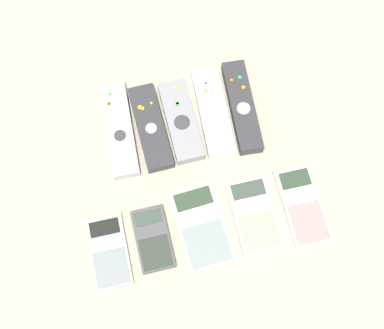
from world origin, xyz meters
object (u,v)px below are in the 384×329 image
calculator_0 (109,252)px  calculator_2 (202,226)px  calculator_1 (153,239)px  calculator_3 (254,215)px  remote_4 (242,107)px  remote_3 (213,113)px  remote_1 (151,127)px  calculator_4 (302,206)px  remote_2 (182,121)px  remote_0 (119,130)px

calculator_0 → calculator_2: size_ratio=0.82×
calculator_1 → calculator_3: bearing=0.1°
remote_4 → remote_3: bearing=-177.2°
remote_1 → calculator_3: remote_1 is taller
remote_1 → calculator_2: (0.05, -0.22, -0.00)m
remote_4 → calculator_4: (0.06, -0.23, -0.01)m
remote_4 → calculator_4: remote_4 is taller
calculator_1 → calculator_2: size_ratio=0.73×
remote_1 → calculator_1: (-0.04, -0.22, -0.00)m
remote_4 → remote_2: bearing=-175.5°
remote_3 → calculator_4: remote_3 is taller
remote_4 → calculator_0: remote_4 is taller
remote_2 → remote_1: bearing=178.3°
calculator_0 → remote_3: bearing=42.3°
remote_2 → calculator_1: remote_2 is taller
remote_0 → calculator_1: 0.23m
remote_2 → remote_0: bearing=174.3°
remote_2 → remote_4: bearing=0.0°
remote_4 → calculator_0: (-0.32, -0.23, -0.01)m
remote_4 → calculator_2: (-0.14, -0.22, -0.01)m
remote_1 → remote_2: bearing=-2.4°
remote_1 → calculator_0: 0.26m
calculator_1 → calculator_4: same height
remote_1 → calculator_4: size_ratio=1.19×
remote_2 → calculator_4: remote_2 is taller
remote_2 → calculator_1: (-0.11, -0.22, -0.00)m
remote_0 → calculator_4: remote_0 is taller
remote_3 → remote_4: remote_4 is taller
remote_1 → remote_4: 0.19m
remote_3 → calculator_2: remote_3 is taller
remote_0 → calculator_1: size_ratio=1.71×
calculator_2 → calculator_4: 0.20m
calculator_1 → remote_1: bearing=78.9°
remote_0 → calculator_2: 0.26m
remote_3 → calculator_0: size_ratio=1.45×
calculator_1 → remote_3: bearing=52.3°
remote_2 → remote_4: (0.13, 0.00, 0.00)m
remote_0 → calculator_1: bearing=-82.9°
remote_4 → remote_0: bearing=-178.4°
remote_3 → calculator_2: size_ratio=1.19×
remote_4 → calculator_3: (-0.03, -0.22, -0.00)m
calculator_0 → calculator_1: 0.08m
remote_0 → remote_4: bearing=0.4°
calculator_3 → calculator_4: size_ratio=0.92×
calculator_0 → calculator_2: calculator_2 is taller
remote_1 → calculator_0: (-0.13, -0.23, -0.01)m
remote_0 → calculator_0: 0.25m
remote_3 → remote_4: 0.06m
calculator_2 → calculator_3: (0.10, -0.00, 0.00)m
remote_2 → remote_3: 0.07m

